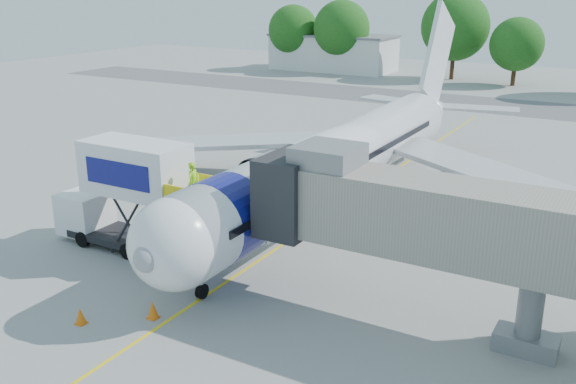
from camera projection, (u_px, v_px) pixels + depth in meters
The scene contains 14 objects.
ground at pixel (309, 227), 34.64m from camera, with size 160.00×160.00×0.00m, color gray.
guidance_line at pixel (309, 227), 34.64m from camera, with size 0.15×70.00×0.01m, color yellow.
taxiway_strip at pixel (492, 105), 69.25m from camera, with size 120.00×10.00×0.01m, color #59595B.
aircraft at pixel (343, 157), 37.12m from camera, with size 34.17×37.73×11.35m.
jet_bridge at pixel (411, 216), 23.74m from camera, with size 13.90×3.20×6.60m.
catering_hiloader at pixel (127, 196), 30.98m from camera, with size 8.50×2.44×5.50m.
ground_tug at pixel (46, 344), 22.10m from camera, with size 3.77×2.70×1.36m.
safety_cone_a at pixel (153, 310), 25.11m from camera, with size 0.45×0.45×0.72m.
safety_cone_b at pixel (80, 316), 24.70m from camera, with size 0.43×0.43×0.68m.
outbuilding_left at pixel (333, 52), 96.54m from camera, with size 18.40×8.40×5.30m.
tree_a at pixel (293, 30), 96.68m from camera, with size 7.51×7.51×9.58m.
tree_b at pixel (342, 29), 92.60m from camera, with size 8.14×8.14×10.37m.
tree_c at pixel (455, 27), 85.77m from camera, with size 9.08×9.08×11.58m.
tree_d at pixel (517, 44), 80.95m from camera, with size 6.73×6.73×8.58m.
Camera 1 is at (15.15, -28.61, 12.54)m, focal length 40.00 mm.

